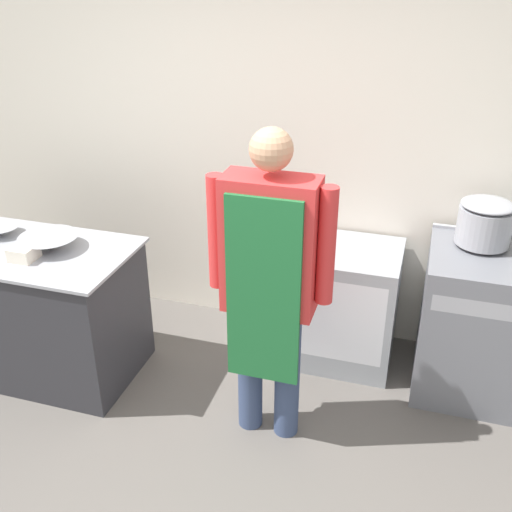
{
  "coord_description": "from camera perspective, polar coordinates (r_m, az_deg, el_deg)",
  "views": [
    {
      "loc": [
        0.94,
        -1.75,
        2.5
      ],
      "look_at": [
        0.07,
        1.09,
        0.98
      ],
      "focal_mm": 42.0,
      "sensor_mm": 36.0,
      "label": 1
    }
  ],
  "objects": [
    {
      "name": "fridge_unit",
      "position": [
        4.02,
        8.69,
        -4.63
      ],
      "size": [
        0.64,
        0.58,
        0.81
      ],
      "color": "#93999E",
      "rests_on": "ground_plane"
    },
    {
      "name": "stove",
      "position": [
        3.95,
        22.91,
        -6.32
      ],
      "size": [
        1.03,
        0.68,
        0.95
      ],
      "color": "slate",
      "rests_on": "ground_plane"
    },
    {
      "name": "prep_counter",
      "position": [
        4.12,
        -20.19,
        -4.77
      ],
      "size": [
        1.32,
        0.74,
        0.88
      ],
      "color": "#2D2D33",
      "rests_on": "ground_plane"
    },
    {
      "name": "person_cook",
      "position": [
        3.06,
        1.28,
        -1.78
      ],
      "size": [
        0.66,
        0.24,
        1.78
      ],
      "color": "#38476B",
      "rests_on": "ground_plane"
    },
    {
      "name": "wall_back",
      "position": [
        4.04,
        2.85,
        10.5
      ],
      "size": [
        8.0,
        0.05,
        2.7
      ],
      "color": "silver",
      "rests_on": "ground_plane"
    },
    {
      "name": "plastic_tub",
      "position": [
        3.76,
        -21.24,
        0.26
      ],
      "size": [
        0.14,
        0.14,
        0.08
      ],
      "color": "silver",
      "rests_on": "prep_counter"
    },
    {
      "name": "stock_pot",
      "position": [
        3.75,
        20.97,
        3.06
      ],
      "size": [
        0.31,
        0.31,
        0.27
      ],
      "color": "#9EA0A8",
      "rests_on": "stove"
    },
    {
      "name": "mixing_bowl",
      "position": [
        3.84,
        -19.11,
        1.22
      ],
      "size": [
        0.36,
        0.36,
        0.08
      ],
      "color": "#9EA0A8",
      "rests_on": "prep_counter"
    },
    {
      "name": "small_bowl",
      "position": [
        4.15,
        -23.12,
        2.24
      ],
      "size": [
        0.23,
        0.23,
        0.06
      ],
      "color": "#9EA0A8",
      "rests_on": "prep_counter"
    }
  ]
}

